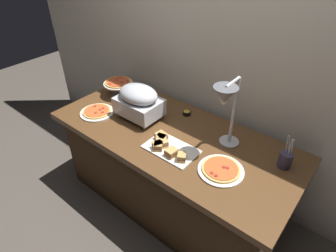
% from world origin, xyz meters
% --- Properties ---
extents(ground_plane, '(8.00, 8.00, 0.00)m').
position_xyz_m(ground_plane, '(0.00, 0.00, 0.00)').
color(ground_plane, '#4C443D').
extents(back_wall, '(4.40, 0.04, 2.40)m').
position_xyz_m(back_wall, '(0.00, 0.50, 1.20)').
color(back_wall, beige).
rests_on(back_wall, ground_plane).
extents(buffet_table, '(1.90, 0.84, 0.76)m').
position_xyz_m(buffet_table, '(0.00, 0.00, 0.39)').
color(buffet_table, brown).
rests_on(buffet_table, ground_plane).
extents(chafing_dish, '(0.35, 0.25, 0.28)m').
position_xyz_m(chafing_dish, '(-0.34, 0.01, 0.92)').
color(chafing_dish, '#B7BABF').
rests_on(chafing_dish, buffet_table).
extents(heat_lamp, '(0.15, 0.31, 0.52)m').
position_xyz_m(heat_lamp, '(0.38, 0.04, 1.16)').
color(heat_lamp, '#B7BABF').
rests_on(heat_lamp, buffet_table).
extents(pizza_plate_front, '(0.29, 0.29, 0.03)m').
position_xyz_m(pizza_plate_front, '(0.49, -0.12, 0.77)').
color(pizza_plate_front, white).
rests_on(pizza_plate_front, buffet_table).
extents(pizza_plate_center, '(0.27, 0.27, 0.03)m').
position_xyz_m(pizza_plate_center, '(-0.65, -0.17, 0.77)').
color(pizza_plate_center, white).
rests_on(pizza_plate_center, buffet_table).
extents(pizza_plate_raised_stand, '(0.26, 0.26, 0.14)m').
position_xyz_m(pizza_plate_raised_stand, '(-0.73, 0.15, 0.87)').
color(pizza_plate_raised_stand, '#595B60').
rests_on(pizza_plate_raised_stand, buffet_table).
extents(sandwich_platter, '(0.37, 0.23, 0.06)m').
position_xyz_m(sandwich_platter, '(0.09, -0.16, 0.78)').
color(sandwich_platter, white).
rests_on(sandwich_platter, buffet_table).
extents(sauce_cup_near, '(0.07, 0.07, 0.03)m').
position_xyz_m(sauce_cup_near, '(-0.06, 0.28, 0.78)').
color(sauce_cup_near, black).
rests_on(sauce_cup_near, buffet_table).
extents(utensil_holder, '(0.08, 0.08, 0.23)m').
position_xyz_m(utensil_holder, '(0.78, 0.18, 0.82)').
color(utensil_holder, '#383347').
rests_on(utensil_holder, buffet_table).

